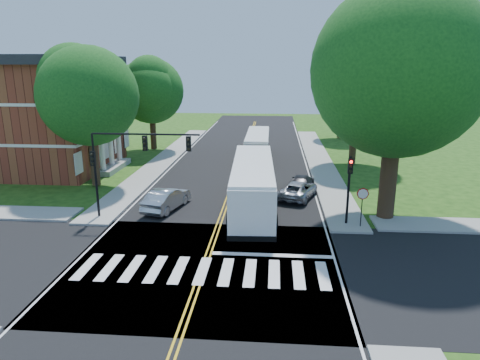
# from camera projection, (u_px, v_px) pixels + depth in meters

# --- Properties ---
(ground) EXTENTS (140.00, 140.00, 0.00)m
(ground) POSITION_uv_depth(u_px,v_px,m) (204.00, 266.00, 21.96)
(ground) COLOR #1C4110
(ground) RESTS_ON ground
(road) EXTENTS (14.00, 96.00, 0.01)m
(road) POSITION_uv_depth(u_px,v_px,m) (236.00, 177.00, 39.27)
(road) COLOR black
(road) RESTS_ON ground
(cross_road) EXTENTS (60.00, 12.00, 0.01)m
(cross_road) POSITION_uv_depth(u_px,v_px,m) (204.00, 266.00, 21.96)
(cross_road) COLOR black
(cross_road) RESTS_ON ground
(center_line) EXTENTS (0.36, 70.00, 0.01)m
(center_line) POSITION_uv_depth(u_px,v_px,m) (239.00, 167.00, 43.11)
(center_line) COLOR gold
(center_line) RESTS_ON road
(edge_line_w) EXTENTS (0.12, 70.00, 0.01)m
(edge_line_w) POSITION_uv_depth(u_px,v_px,m) (173.00, 166.00, 43.64)
(edge_line_w) COLOR silver
(edge_line_w) RESTS_ON road
(edge_line_e) EXTENTS (0.12, 70.00, 0.01)m
(edge_line_e) POSITION_uv_depth(u_px,v_px,m) (307.00, 168.00, 42.59)
(edge_line_e) COLOR silver
(edge_line_e) RESTS_ON road
(crosswalk) EXTENTS (12.60, 3.00, 0.01)m
(crosswalk) POSITION_uv_depth(u_px,v_px,m) (202.00, 271.00, 21.48)
(crosswalk) COLOR silver
(crosswalk) RESTS_ON road
(stop_bar) EXTENTS (6.60, 0.40, 0.01)m
(stop_bar) POSITION_uv_depth(u_px,v_px,m) (272.00, 255.00, 23.22)
(stop_bar) COLOR silver
(stop_bar) RESTS_ON road
(sidewalk_nw) EXTENTS (2.60, 40.00, 0.15)m
(sidewalk_nw) POSITION_uv_depth(u_px,v_px,m) (166.00, 158.00, 46.63)
(sidewalk_nw) COLOR gray
(sidewalk_nw) RESTS_ON ground
(sidewalk_ne) EXTENTS (2.60, 40.00, 0.15)m
(sidewalk_ne) POSITION_uv_depth(u_px,v_px,m) (319.00, 161.00, 45.34)
(sidewalk_ne) COLOR gray
(sidewalk_ne) RESTS_ON ground
(tree_ne_big) EXTENTS (10.80, 10.80, 14.91)m
(tree_ne_big) POSITION_uv_depth(u_px,v_px,m) (398.00, 71.00, 26.27)
(tree_ne_big) COLOR #301E13
(tree_ne_big) RESTS_ON ground
(tree_west_near) EXTENTS (8.00, 8.00, 11.40)m
(tree_west_near) POSITION_uv_depth(u_px,v_px,m) (89.00, 96.00, 34.34)
(tree_west_near) COLOR #301E13
(tree_west_near) RESTS_ON ground
(tree_west_far) EXTENTS (7.60, 7.60, 10.67)m
(tree_west_far) POSITION_uv_depth(u_px,v_px,m) (151.00, 91.00, 49.83)
(tree_west_far) COLOR #301E13
(tree_west_far) RESTS_ON ground
(tree_east_mid) EXTENTS (8.40, 8.40, 11.93)m
(tree_east_mid) POSITION_uv_depth(u_px,v_px,m) (357.00, 87.00, 42.08)
(tree_east_mid) COLOR #301E13
(tree_east_mid) RESTS_ON ground
(tree_east_far) EXTENTS (7.20, 7.20, 10.34)m
(tree_east_far) POSITION_uv_depth(u_px,v_px,m) (342.00, 88.00, 57.65)
(tree_east_far) COLOR #301E13
(tree_east_far) RESTS_ON ground
(brick_building) EXTENTS (20.00, 13.00, 10.80)m
(brick_building) POSITION_uv_depth(u_px,v_px,m) (12.00, 113.00, 41.47)
(brick_building) COLOR maroon
(brick_building) RESTS_ON ground
(signal_nw) EXTENTS (7.15, 0.46, 5.66)m
(signal_nw) POSITION_uv_depth(u_px,v_px,m) (129.00, 155.00, 27.45)
(signal_nw) COLOR black
(signal_nw) RESTS_ON ground
(signal_ne) EXTENTS (0.30, 0.46, 4.40)m
(signal_ne) POSITION_uv_depth(u_px,v_px,m) (349.00, 181.00, 26.74)
(signal_ne) COLOR black
(signal_ne) RESTS_ON ground
(stop_sign) EXTENTS (0.76, 0.08, 2.53)m
(stop_sign) POSITION_uv_depth(u_px,v_px,m) (362.00, 198.00, 26.48)
(stop_sign) COLOR black
(stop_sign) RESTS_ON ground
(bus_lead) EXTENTS (3.60, 13.22, 3.39)m
(bus_lead) POSITION_uv_depth(u_px,v_px,m) (253.00, 184.00, 30.38)
(bus_lead) COLOR silver
(bus_lead) RESTS_ON road
(bus_follow) EXTENTS (2.74, 11.05, 2.85)m
(bus_follow) POSITION_uv_depth(u_px,v_px,m) (258.00, 145.00, 46.31)
(bus_follow) COLOR silver
(bus_follow) RESTS_ON road
(hatchback) EXTENTS (2.75, 4.94, 1.54)m
(hatchback) POSITION_uv_depth(u_px,v_px,m) (167.00, 199.00, 30.37)
(hatchback) COLOR #ABAEB2
(hatchback) RESTS_ON road
(suv) EXTENTS (3.56, 5.10, 1.29)m
(suv) POSITION_uv_depth(u_px,v_px,m) (298.00, 190.00, 33.04)
(suv) COLOR #A7A9AE
(suv) RESTS_ON road
(dark_sedan) EXTENTS (2.50, 4.47, 1.22)m
(dark_sedan) POSITION_uv_depth(u_px,v_px,m) (302.00, 182.00, 35.23)
(dark_sedan) COLOR black
(dark_sedan) RESTS_ON road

